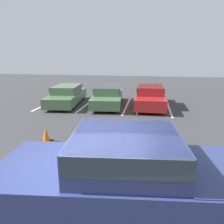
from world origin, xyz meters
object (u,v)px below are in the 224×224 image
Objects in this scene: parked_sedan_b at (108,95)px; traffic_cone at (46,135)px; parked_sedan_c at (150,96)px; pickup_truck at (140,178)px; parked_sedan_a at (67,94)px.

parked_sedan_b is 6.53m from traffic_cone.
parked_sedan_b is 2.67m from parked_sedan_c.
parked_sedan_b is at bearing -88.05° from parked_sedan_c.
parked_sedan_c reaches higher than parked_sedan_b.
pickup_truck is 10.34× the size of traffic_cone.
parked_sedan_c is at bearing 83.01° from pickup_truck.
pickup_truck is at bearing 8.64° from parked_sedan_b.
traffic_cone is (-1.18, -6.41, -0.41)m from parked_sedan_b.
pickup_truck is 9.96m from parked_sedan_c.
pickup_truck is 5.06m from traffic_cone.
parked_sedan_c is at bearing 86.51° from parked_sedan_a.
traffic_cone is (-3.85, -6.53, -0.44)m from parked_sedan_c.
parked_sedan_c is (0.18, 9.96, -0.20)m from pickup_truck.
pickup_truck is 11.08m from parked_sedan_a.
parked_sedan_a is at bearing -93.97° from parked_sedan_b.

